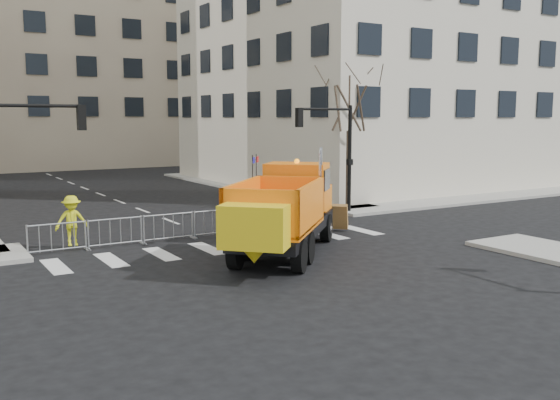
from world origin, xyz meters
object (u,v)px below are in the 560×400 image
cop_b (305,206)px  worker (72,221)px  plow_truck (284,209)px  cop_c (289,213)px  cop_a (298,211)px  newspaper_box (302,202)px

cop_b → worker: bearing=9.2°
plow_truck → cop_b: 5.31m
cop_b → cop_c: cop_b is taller
cop_b → cop_c: (-1.06, -0.33, -0.19)m
cop_c → cop_a: bearing=177.4°
cop_b → worker: (-9.62, 0.90, 0.06)m
worker → newspaper_box: bearing=15.1°
plow_truck → newspaper_box: plow_truck is taller
cop_a → newspaper_box: (2.23, 3.08, -0.11)m
plow_truck → newspaper_box: size_ratio=7.83×
cop_a → worker: worker is taller
plow_truck → newspaper_box: 8.87m
plow_truck → cop_c: plow_truck is taller
cop_c → worker: bearing=-37.2°
cop_a → cop_c: cop_a is taller
cop_c → newspaper_box: cop_c is taller
cop_c → newspaper_box: size_ratio=1.48×
worker → newspaper_box: size_ratio=1.68×
plow_truck → cop_a: bearing=6.5°
cop_a → worker: size_ratio=0.88×
cop_b → cop_c: bearing=31.9°
cop_a → newspaper_box: cop_a is taller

